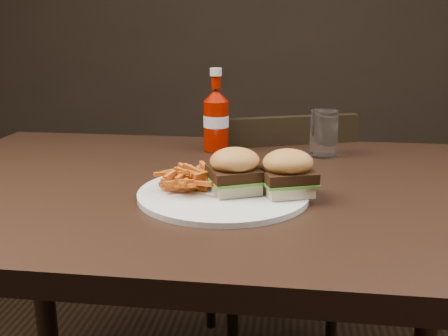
# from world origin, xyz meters

# --- Properties ---
(dining_table) EXTENTS (1.20, 0.80, 0.04)m
(dining_table) POSITION_xyz_m (0.00, 0.00, 0.73)
(dining_table) COLOR black
(dining_table) RESTS_ON ground
(chair_far) EXTENTS (0.47, 0.47, 0.03)m
(chair_far) POSITION_xyz_m (0.11, 0.50, 0.43)
(chair_far) COLOR black
(chair_far) RESTS_ON ground
(plate) EXTENTS (0.30, 0.30, 0.01)m
(plate) POSITION_xyz_m (0.05, -0.08, 0.76)
(plate) COLOR white
(plate) RESTS_ON dining_table
(sandwich_half_a) EXTENTS (0.10, 0.10, 0.02)m
(sandwich_half_a) POSITION_xyz_m (0.07, -0.08, 0.77)
(sandwich_half_a) COLOR beige
(sandwich_half_a) RESTS_ON plate
(sandwich_half_b) EXTENTS (0.10, 0.10, 0.02)m
(sandwich_half_b) POSITION_xyz_m (0.16, -0.08, 0.77)
(sandwich_half_b) COLOR #FAEDC1
(sandwich_half_b) RESTS_ON plate
(fries_pile) EXTENTS (0.11, 0.11, 0.04)m
(fries_pile) POSITION_xyz_m (-0.01, -0.08, 0.78)
(fries_pile) COLOR #AA3A24
(fries_pile) RESTS_ON plate
(ketchup_bottle) EXTENTS (0.07, 0.07, 0.12)m
(ketchup_bottle) POSITION_xyz_m (-0.01, 0.25, 0.81)
(ketchup_bottle) COLOR #970F00
(ketchup_bottle) RESTS_ON dining_table
(tumbler) EXTENTS (0.08, 0.08, 0.10)m
(tumbler) POSITION_xyz_m (0.24, 0.24, 0.81)
(tumbler) COLOR white
(tumbler) RESTS_ON dining_table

